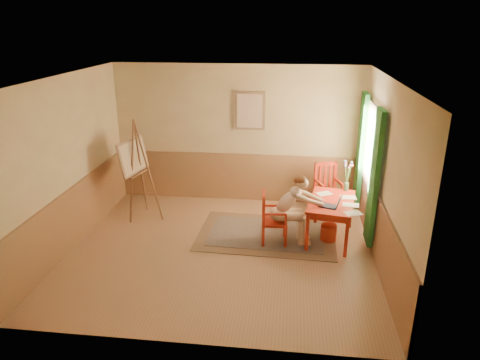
# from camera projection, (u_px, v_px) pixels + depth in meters

# --- Properties ---
(room) EXTENTS (5.04, 4.54, 2.84)m
(room) POSITION_uv_depth(u_px,v_px,m) (220.00, 170.00, 6.81)
(room) COLOR tan
(room) RESTS_ON ground
(wainscot) EXTENTS (5.00, 4.50, 1.00)m
(wainscot) POSITION_uv_depth(u_px,v_px,m) (228.00, 204.00, 7.86)
(wainscot) COLOR #996D48
(wainscot) RESTS_ON room
(window) EXTENTS (0.12, 2.01, 2.20)m
(window) POSITION_uv_depth(u_px,v_px,m) (368.00, 158.00, 7.59)
(window) COLOR white
(window) RESTS_ON room
(wall_portrait) EXTENTS (0.60, 0.05, 0.76)m
(wall_portrait) POSITION_uv_depth(u_px,v_px,m) (250.00, 111.00, 8.66)
(wall_portrait) COLOR #926F51
(wall_portrait) RESTS_ON room
(rug) EXTENTS (2.46, 1.69, 0.02)m
(rug) POSITION_uv_depth(u_px,v_px,m) (267.00, 234.00, 7.82)
(rug) COLOR #8C7251
(rug) RESTS_ON room
(table) EXTENTS (0.92, 1.31, 0.72)m
(table) POSITION_uv_depth(u_px,v_px,m) (331.00, 205.00, 7.45)
(table) COLOR red
(table) RESTS_ON room
(chair_left) EXTENTS (0.45, 0.43, 0.91)m
(chair_left) POSITION_uv_depth(u_px,v_px,m) (272.00, 218.00, 7.39)
(chair_left) COLOR red
(chair_left) RESTS_ON room
(chair_back) EXTENTS (0.57, 0.58, 1.01)m
(chair_back) POSITION_uv_depth(u_px,v_px,m) (327.00, 190.00, 8.48)
(chair_back) COLOR red
(chair_back) RESTS_ON room
(figure) EXTENTS (0.91, 0.41, 1.22)m
(figure) POSITION_uv_depth(u_px,v_px,m) (291.00, 207.00, 7.31)
(figure) COLOR beige
(figure) RESTS_ON room
(laptop) EXTENTS (0.40, 0.32, 0.21)m
(laptop) POSITION_uv_depth(u_px,v_px,m) (332.00, 205.00, 7.15)
(laptop) COLOR #1E2338
(laptop) RESTS_ON table
(papers) EXTENTS (0.72, 1.07, 0.00)m
(papers) POSITION_uv_depth(u_px,v_px,m) (344.00, 202.00, 7.36)
(papers) COLOR white
(papers) RESTS_ON table
(vase) EXTENTS (0.19, 0.27, 0.54)m
(vase) POSITION_uv_depth(u_px,v_px,m) (347.00, 177.00, 7.80)
(vase) COLOR #3F724C
(vase) RESTS_ON table
(wastebasket) EXTENTS (0.32, 0.32, 0.29)m
(wastebasket) POSITION_uv_depth(u_px,v_px,m) (328.00, 233.00, 7.56)
(wastebasket) COLOR red
(wastebasket) RESTS_ON room
(easel) EXTENTS (0.71, 0.86, 1.92)m
(easel) POSITION_uv_depth(u_px,v_px,m) (135.00, 160.00, 8.16)
(easel) COLOR brown
(easel) RESTS_ON room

